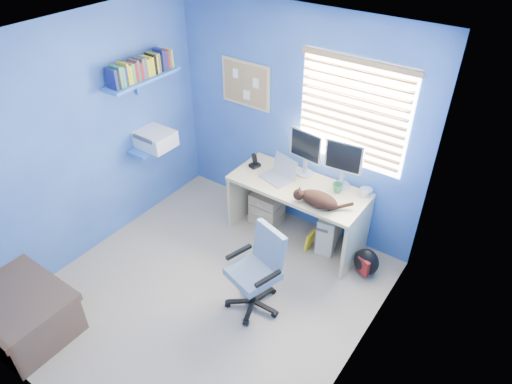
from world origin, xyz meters
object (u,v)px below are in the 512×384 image
Objects in this scene: laptop at (277,170)px; cat at (319,199)px; office_chair at (257,280)px; desk at (297,212)px; tower_pc at (330,229)px.

cat is at bearing 0.13° from laptop.
desk is at bearing 100.49° from office_chair.
office_chair is at bearing -116.15° from cat.
tower_pc is (0.02, 0.31, -0.59)m from cat.
office_chair is (-0.15, -0.87, -0.49)m from cat.
cat is at bearing -104.11° from tower_pc.
desk is 4.52× the size of laptop.
office_chair reaches higher than tower_pc.
laptop is at bearing 113.94° from office_chair.
tower_pc is (0.62, 0.16, -0.62)m from laptop.
tower_pc is at bearing 69.91° from cat.
office_chair is at bearing -51.68° from laptop.
office_chair is at bearing -79.51° from desk.
office_chair is (0.45, -1.02, -0.53)m from laptop.
cat reaches higher than desk.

